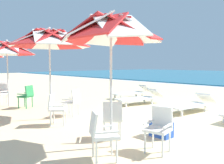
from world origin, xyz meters
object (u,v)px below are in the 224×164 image
at_px(plastic_chair_6, 27,95).
at_px(plastic_chair_8, 3,88).
at_px(plastic_chair_3, 73,101).
at_px(beach_umbrella_2, 7,49).
at_px(plastic_chair_1, 159,126).
at_px(cooler_box, 161,128).
at_px(beach_umbrella_0, 111,31).
at_px(beach_umbrella_1, 49,39).
at_px(plastic_chair_0, 101,133).
at_px(plastic_chair_5, 2,92).
at_px(plastic_chair_4, 56,107).
at_px(plastic_chair_2, 112,117).
at_px(sun_lounger_3, 132,92).
at_px(sun_lounger_1, 192,104).
at_px(sun_lounger_2, 140,97).

bearing_deg(plastic_chair_6, plastic_chair_8, 175.33).
height_order(plastic_chair_3, beach_umbrella_2, beach_umbrella_2).
xyz_separation_m(plastic_chair_1, plastic_chair_6, (-6.13, 0.06, 0.00)).
bearing_deg(cooler_box, beach_umbrella_0, -103.32).
bearing_deg(beach_umbrella_1, plastic_chair_0, -15.05).
bearing_deg(beach_umbrella_1, plastic_chair_5, -177.85).
xyz_separation_m(plastic_chair_4, plastic_chair_6, (-3.01, 0.49, 0.00)).
xyz_separation_m(plastic_chair_2, sun_lounger_3, (-3.95, 5.10, -0.22)).
bearing_deg(beach_umbrella_2, plastic_chair_2, 1.66).
bearing_deg(plastic_chair_0, plastic_chair_4, 165.94).
relative_size(plastic_chair_2, plastic_chair_6, 1.00).
bearing_deg(plastic_chair_2, plastic_chair_6, 177.67).
bearing_deg(plastic_chair_6, plastic_chair_2, -2.33).
bearing_deg(sun_lounger_1, plastic_chair_1, -70.16).
xyz_separation_m(plastic_chair_3, sun_lounger_2, (0.07, 3.29, -0.22)).
xyz_separation_m(plastic_chair_3, sun_lounger_1, (2.35, 3.39, -0.22)).
bearing_deg(beach_umbrella_0, sun_lounger_3, 128.21).
distance_m(beach_umbrella_0, sun_lounger_1, 4.94).
height_order(plastic_chair_8, cooler_box, plastic_chair_8).
xyz_separation_m(beach_umbrella_0, cooler_box, (0.31, 1.31, -2.14)).
distance_m(plastic_chair_1, sun_lounger_3, 7.13).
xyz_separation_m(sun_lounger_2, sun_lounger_3, (-1.42, 1.11, 0.00)).
distance_m(plastic_chair_3, plastic_chair_8, 5.68).
distance_m(beach_umbrella_1, plastic_chair_8, 5.93).
xyz_separation_m(sun_lounger_3, cooler_box, (4.61, -4.16, -0.08)).
bearing_deg(cooler_box, plastic_chair_8, -176.99).
height_order(plastic_chair_1, sun_lounger_2, plastic_chair_1).
bearing_deg(beach_umbrella_0, plastic_chair_6, 173.91).
height_order(beach_umbrella_0, plastic_chair_6, beach_umbrella_0).
distance_m(plastic_chair_6, sun_lounger_3, 5.01).
distance_m(plastic_chair_3, sun_lounger_3, 4.61).
height_order(beach_umbrella_1, sun_lounger_2, beach_umbrella_1).
xyz_separation_m(plastic_chair_2, plastic_chair_3, (-2.60, 0.70, 0.00)).
relative_size(plastic_chair_3, sun_lounger_2, 0.39).
height_order(plastic_chair_0, sun_lounger_3, plastic_chair_0).
distance_m(beach_umbrella_2, sun_lounger_3, 5.93).
distance_m(plastic_chair_2, plastic_chair_4, 1.97).
bearing_deg(plastic_chair_5, sun_lounger_2, 46.06).
distance_m(plastic_chair_1, sun_lounger_2, 5.34).
bearing_deg(sun_lounger_2, sun_lounger_3, 141.89).
distance_m(plastic_chair_6, sun_lounger_1, 6.10).
xyz_separation_m(beach_umbrella_0, plastic_chair_8, (-8.63, 0.84, -1.85)).
bearing_deg(plastic_chair_8, plastic_chair_0, -9.02).
bearing_deg(plastic_chair_1, sun_lounger_3, 135.91).
distance_m(plastic_chair_0, sun_lounger_1, 5.14).
bearing_deg(plastic_chair_5, plastic_chair_1, 2.43).
height_order(plastic_chair_2, sun_lounger_3, plastic_chair_2).
bearing_deg(sun_lounger_2, beach_umbrella_2, -128.38).
bearing_deg(plastic_chair_0, plastic_chair_1, 67.93).
bearing_deg(beach_umbrella_0, sun_lounger_1, 97.78).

